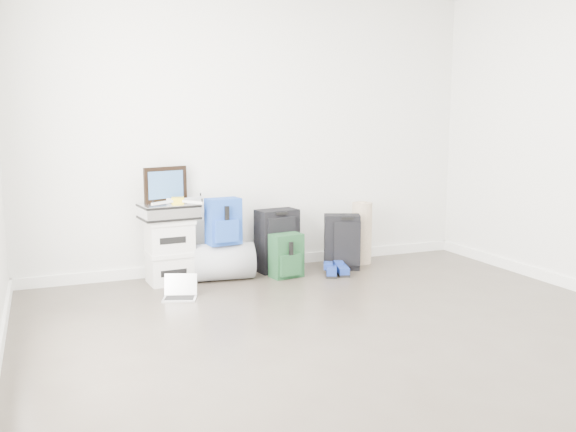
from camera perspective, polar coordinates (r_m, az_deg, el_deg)
name	(u,v)px	position (r m, az deg, el deg)	size (l,w,h in m)	color
ground	(390,355)	(3.93, 9.48, -12.75)	(5.00, 5.00, 0.00)	#3E352D
room_envelope	(396,72)	(3.68, 10.03, 13.14)	(4.52, 5.02, 2.71)	silver
boxes_stack	(170,251)	(5.55, -11.00, -3.22)	(0.43, 0.36, 0.58)	silver
briefcase	(169,211)	(5.49, -11.11, 0.43)	(0.48, 0.35, 0.14)	#B2B2B7
painting	(166,185)	(5.55, -11.37, 2.90)	(0.41, 0.17, 0.32)	black
drone	(178,200)	(5.47, -10.27, 1.44)	(0.52, 0.52, 0.05)	yellow
duffel_bag	(223,262)	(5.61, -6.06, -4.27)	(0.34, 0.34, 0.55)	gray
blue_backpack	(224,222)	(5.51, -6.04, -0.58)	(0.32, 0.25, 0.42)	navy
large_suitcase	(277,241)	(5.86, -1.00, -2.31)	(0.42, 0.30, 0.60)	black
green_backpack	(287,257)	(5.66, -0.11, -3.81)	(0.32, 0.25, 0.41)	#163C1A
carry_on	(342,242)	(5.97, 5.10, -2.44)	(0.39, 0.34, 0.54)	black
shoes	(337,271)	(5.79, 4.60, -5.13)	(0.29, 0.27, 0.08)	black
rolled_rug	(362,233)	(6.24, 6.91, -1.59)	(0.20, 0.20, 0.62)	gray
laptop	(180,293)	(5.11, -10.07, -7.07)	(0.32, 0.27, 0.19)	silver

